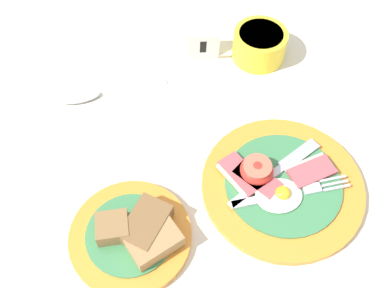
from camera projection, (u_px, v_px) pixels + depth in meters
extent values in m
plane|color=beige|center=(215.00, 215.00, 0.68)|extent=(3.00, 3.00, 0.00)
cylinder|color=orange|center=(282.00, 186.00, 0.70)|extent=(0.25, 0.25, 0.01)
cylinder|color=#3D7F4C|center=(283.00, 183.00, 0.69)|extent=(0.18, 0.18, 0.00)
cube|color=#BC5156|center=(257.00, 179.00, 0.69)|extent=(0.07, 0.08, 0.01)
cube|color=beige|center=(251.00, 186.00, 0.68)|extent=(0.05, 0.06, 0.01)
cube|color=#BC5156|center=(241.00, 174.00, 0.70)|extent=(0.06, 0.08, 0.01)
cube|color=beige|center=(233.00, 179.00, 0.69)|extent=(0.04, 0.07, 0.01)
cube|color=#BC5156|center=(312.00, 172.00, 0.70)|extent=(0.08, 0.05, 0.01)
cube|color=beige|center=(306.00, 164.00, 0.71)|extent=(0.07, 0.03, 0.01)
ellipsoid|color=red|center=(257.00, 170.00, 0.69)|extent=(0.05, 0.05, 0.03)
cylinder|color=#DB664C|center=(258.00, 166.00, 0.68)|extent=(0.04, 0.04, 0.00)
ellipsoid|color=white|center=(278.00, 193.00, 0.68)|extent=(0.07, 0.06, 0.01)
ellipsoid|color=yellow|center=(282.00, 191.00, 0.67)|extent=(0.02, 0.02, 0.01)
cube|color=silver|center=(266.00, 198.00, 0.67)|extent=(0.11, 0.01, 0.00)
cube|color=silver|center=(312.00, 188.00, 0.68)|extent=(0.03, 0.02, 0.00)
cube|color=silver|center=(337.00, 188.00, 0.68)|extent=(0.04, 0.00, 0.00)
cube|color=silver|center=(335.00, 184.00, 0.69)|extent=(0.04, 0.00, 0.00)
cube|color=silver|center=(332.00, 179.00, 0.69)|extent=(0.04, 0.00, 0.00)
cube|color=silver|center=(256.00, 187.00, 0.68)|extent=(0.10, 0.06, 0.00)
cube|color=#9EA0A5|center=(299.00, 155.00, 0.72)|extent=(0.08, 0.05, 0.00)
cylinder|color=orange|center=(130.00, 236.00, 0.65)|extent=(0.18, 0.18, 0.01)
cylinder|color=#3D7F4C|center=(130.00, 234.00, 0.65)|extent=(0.13, 0.13, 0.00)
cube|color=#9E7A4C|center=(151.00, 237.00, 0.63)|extent=(0.09, 0.09, 0.02)
cube|color=brown|center=(146.00, 224.00, 0.64)|extent=(0.09, 0.09, 0.03)
cube|color=olive|center=(113.00, 228.00, 0.63)|extent=(0.05, 0.05, 0.03)
cylinder|color=yellow|center=(259.00, 45.00, 0.84)|extent=(0.10, 0.10, 0.06)
cylinder|color=white|center=(261.00, 35.00, 0.82)|extent=(0.08, 0.08, 0.01)
cube|color=white|center=(203.00, 48.00, 0.83)|extent=(0.06, 0.03, 0.07)
cube|color=white|center=(202.00, 39.00, 0.84)|extent=(0.06, 0.03, 0.07)
cube|color=black|center=(203.00, 47.00, 0.82)|extent=(0.01, 0.01, 0.04)
cube|color=silver|center=(138.00, 87.00, 0.82)|extent=(0.11, 0.02, 0.01)
ellipsoid|color=silver|center=(80.00, 97.00, 0.80)|extent=(0.07, 0.03, 0.01)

